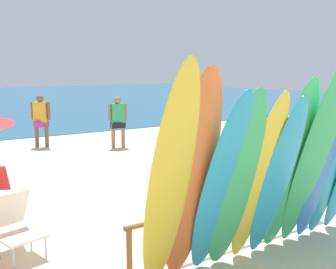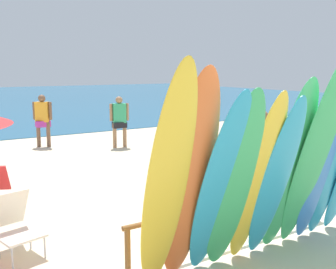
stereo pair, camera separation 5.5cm
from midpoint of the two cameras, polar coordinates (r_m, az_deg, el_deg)
ground at (r=18.43m, az=-20.85°, el=1.39°), size 60.00×60.00×0.00m
surfboard_rack at (r=5.62m, az=9.52°, el=-10.25°), size 3.40×0.07×0.59m
surfboard_yellow_0 at (r=4.02m, az=-0.11°, el=-6.74°), size 0.54×0.75×2.47m
surfboard_orange_1 at (r=4.24m, az=3.00°, el=-6.45°), size 0.58×0.75×2.40m
surfboard_teal_2 at (r=4.44m, az=7.08°, el=-7.31°), size 0.58×0.84×2.17m
surfboard_green_3 at (r=4.57m, az=9.23°, el=-6.83°), size 0.59×0.79×2.18m
surfboard_yellow_4 at (r=4.81m, az=12.37°, el=-6.34°), size 0.50×0.76×2.14m
surfboard_teal_5 at (r=5.01m, az=14.82°, el=-6.19°), size 0.48×0.74×2.07m
surfboard_green_6 at (r=5.23m, az=16.49°, el=-4.52°), size 0.60×0.71×2.27m
surfboard_green_7 at (r=5.36m, az=19.91°, el=-2.32°), size 0.56×0.94×2.64m
surfboard_blue_8 at (r=5.74m, az=20.59°, el=-4.72°), size 0.57×0.66×2.03m
surfboard_teal_9 at (r=5.86m, az=22.28°, el=-2.76°), size 0.52×0.73×2.39m
beachgoer_by_water at (r=8.34m, az=12.90°, el=-1.10°), size 0.39×0.53×1.52m
beachgoer_near_rack at (r=12.67m, az=-17.64°, el=2.36°), size 0.48×0.41×1.58m
beachgoer_strolling at (r=12.11m, az=-7.22°, el=2.29°), size 0.57×0.28×1.53m
beach_chair_striped at (r=5.57m, az=-21.12°, el=-11.50°), size 0.65×0.80×0.81m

